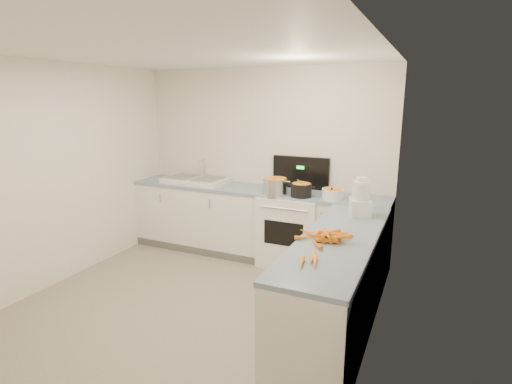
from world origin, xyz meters
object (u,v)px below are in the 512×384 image
at_px(mixing_bowl, 333,194).
at_px(spice_jar, 338,197).
at_px(stove, 292,228).
at_px(sink, 196,180).
at_px(steel_pot, 275,187).
at_px(food_processor, 360,199).
at_px(black_pot, 301,191).
at_px(extract_bottle, 331,195).

bearing_deg(mixing_bowl, spice_jar, -40.31).
bearing_deg(spice_jar, stove, 165.09).
relative_size(sink, mixing_bowl, 3.30).
height_order(steel_pot, food_processor, food_processor).
bearing_deg(sink, mixing_bowl, -3.32).
xyz_separation_m(steel_pot, spice_jar, (0.77, 0.01, -0.05)).
relative_size(steel_pot, spice_jar, 3.80).
xyz_separation_m(stove, black_pot, (0.15, -0.15, 0.54)).
xyz_separation_m(stove, food_processor, (0.94, -0.67, 0.63)).
xyz_separation_m(sink, spice_jar, (2.05, -0.18, 0.00)).
bearing_deg(black_pot, food_processor, -33.05).
distance_m(black_pot, spice_jar, 0.45).
bearing_deg(sink, spice_jar, -4.90).
bearing_deg(food_processor, black_pot, 146.95).
relative_size(steel_pot, black_pot, 1.19).
height_order(spice_jar, food_processor, food_processor).
bearing_deg(mixing_bowl, steel_pot, -174.35).
xyz_separation_m(sink, mixing_bowl, (1.98, -0.11, 0.02)).
bearing_deg(stove, sink, 179.38).
bearing_deg(black_pot, extract_bottle, -3.60).
xyz_separation_m(stove, sink, (-1.45, 0.02, 0.50)).
height_order(black_pot, food_processor, food_processor).
height_order(stove, spice_jar, stove).
xyz_separation_m(sink, black_pot, (1.60, -0.17, 0.03)).
height_order(sink, black_pot, sink).
bearing_deg(stove, extract_bottle, -18.53).
xyz_separation_m(mixing_bowl, extract_bottle, (0.00, -0.08, 0.00)).
height_order(stove, black_pot, stove).
height_order(stove, mixing_bowl, stove).
bearing_deg(sink, food_processor, -15.94).
bearing_deg(food_processor, spice_jar, 123.97).
bearing_deg(stove, steel_pot, -135.92).
xyz_separation_m(black_pot, spice_jar, (0.45, -0.01, -0.03)).
distance_m(stove, steel_pot, 0.61).
relative_size(stove, mixing_bowl, 5.22).
xyz_separation_m(sink, steel_pot, (1.28, -0.18, 0.05)).
bearing_deg(sink, black_pot, -6.05).
xyz_separation_m(stove, steel_pot, (-0.17, -0.17, 0.56)).
xyz_separation_m(steel_pot, food_processor, (1.12, -0.50, 0.08)).
bearing_deg(steel_pot, mixing_bowl, 5.65).
bearing_deg(sink, extract_bottle, -5.58).
xyz_separation_m(stove, extract_bottle, (0.53, -0.18, 0.53)).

